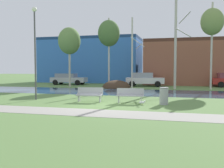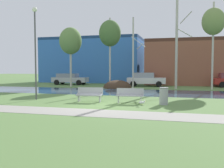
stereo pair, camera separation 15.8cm
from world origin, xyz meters
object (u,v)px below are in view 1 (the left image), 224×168
parked_sedan_second_white (145,79)px  trash_bin (164,96)px  bench_left (90,94)px  parked_van_nearest_silver (68,79)px  streetlamp (35,39)px  bench_right (130,95)px  seagull (142,102)px

parked_sedan_second_white → trash_bin: bearing=-78.6°
bench_left → parked_sedan_second_white: parked_sedan_second_white is taller
bench_left → parked_van_nearest_silver: 16.86m
parked_van_nearest_silver → parked_sedan_second_white: parked_sedan_second_white is taller
streetlamp → parked_van_nearest_silver: 15.58m
parked_van_nearest_silver → streetlamp: bearing=-73.6°
parked_sedan_second_white → bench_right: bearing=-86.2°
parked_sedan_second_white → parked_van_nearest_silver: bearing=177.2°
bench_left → parked_van_nearest_silver: bearing=118.6°
bench_left → parked_sedan_second_white: bearing=83.9°
parked_van_nearest_silver → bench_right: bearing=-54.5°
streetlamp → parked_sedan_second_white: streetlamp is taller
trash_bin → streetlamp: bearing=178.3°
trash_bin → parked_van_nearest_silver: size_ratio=0.22×
parked_sedan_second_white → streetlamp: bearing=-110.6°
bench_left → parked_van_nearest_silver: size_ratio=0.37×
trash_bin → streetlamp: streetlamp is taller
bench_right → streetlamp: 7.16m
parked_van_nearest_silver → seagull: bearing=-53.3°
bench_left → parked_sedan_second_white: size_ratio=0.38×
trash_bin → seagull: trash_bin is taller
streetlamp → parked_sedan_second_white: size_ratio=1.37×
parked_van_nearest_silver → parked_sedan_second_white: 9.63m
seagull → parked_sedan_second_white: 14.87m
streetlamp → parked_sedan_second_white: bearing=69.4°
streetlamp → parked_sedan_second_white: (5.31, 14.16, -3.12)m
bench_left → streetlamp: (-3.78, 0.17, 3.46)m
bench_left → bench_right: 2.49m
bench_right → seagull: 0.95m
seagull → streetlamp: streetlamp is taller
bench_right → streetlamp: bearing=178.5°
seagull → streetlamp: size_ratio=0.07×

